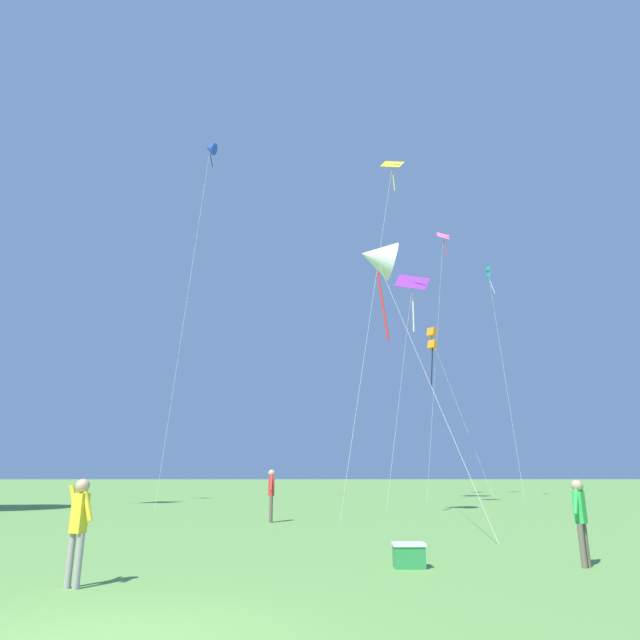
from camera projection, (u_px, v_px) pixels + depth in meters
kite_blue_delta at (210, 149)px, 40.06m from camera, size 1.11×8.12×25.14m
kite_orange_box at (432, 340)px, 48.82m from camera, size 3.06×5.99×14.31m
kite_pink_low at (443, 251)px, 46.38m from camera, size 4.57×7.33×21.94m
kite_yellow_diamond at (391, 181)px, 30.68m from camera, size 4.27×7.35×19.26m
kite_teal_box at (489, 276)px, 43.40m from camera, size 1.55×6.43×17.62m
kite_white_distant at (377, 258)px, 25.14m from camera, size 2.56×10.17×12.29m
kite_purple_streamer at (412, 294)px, 38.90m from camera, size 4.90×9.95×15.80m
person_near_tree at (580, 514)px, 10.34m from camera, size 0.42×0.39×1.56m
person_in_blue_jacket at (271, 490)px, 19.93m from camera, size 0.25×0.59×1.83m
person_child_small at (79, 521)px, 8.49m from camera, size 0.50×0.25×1.59m
picnic_cooler at (409, 555)px, 10.11m from camera, size 0.60×0.40×0.44m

